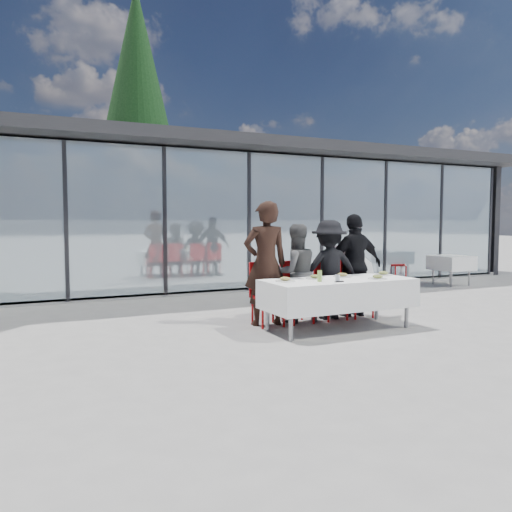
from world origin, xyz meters
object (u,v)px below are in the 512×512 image
(diner_d, at_px, (355,265))
(dining_table, at_px, (338,293))
(spare_table_right, at_px, (451,263))
(juice_bottle, at_px, (320,276))
(spare_chair_b, at_px, (346,265))
(folded_eyeglasses, at_px, (339,282))
(plate_extra, at_px, (378,278))
(diner_chair_b, at_px, (295,288))
(diner_chair_c, at_px, (329,286))
(diner_chair_a, at_px, (265,290))
(conifer_tree, at_px, (137,105))
(diner_a, at_px, (266,263))
(spare_chair_a, at_px, (393,261))
(plate_b, at_px, (315,277))
(lounger, at_px, (376,276))
(plate_d, at_px, (383,274))
(diner_c, at_px, (329,270))
(plate_c, at_px, (342,276))
(diner_b, at_px, (295,273))
(diner_chair_d, at_px, (355,284))

(diner_d, bearing_deg, dining_table, 43.06)
(diner_d, distance_m, spare_table_right, 5.25)
(juice_bottle, relative_size, spare_chair_b, 0.17)
(spare_chair_b, bearing_deg, folded_eyeglasses, -126.62)
(plate_extra, bearing_deg, diner_chair_b, 129.58)
(juice_bottle, bearing_deg, diner_d, 34.95)
(diner_chair_c, bearing_deg, plate_extra, -79.22)
(diner_chair_a, relative_size, juice_bottle, 5.99)
(plate_extra, xyz_separation_m, conifer_tree, (-0.60, 13.42, 5.21))
(folded_eyeglasses, bearing_deg, dining_table, 57.03)
(dining_table, bearing_deg, diner_d, 41.23)
(diner_chair_a, bearing_deg, diner_a, -90.00)
(diner_d, xyz_separation_m, spare_chair_a, (3.88, 3.56, -0.33))
(diner_chair_b, bearing_deg, juice_bottle, -97.53)
(folded_eyeglasses, bearing_deg, plate_b, 102.94)
(dining_table, xyz_separation_m, spare_table_right, (5.55, 3.08, 0.02))
(plate_extra, distance_m, lounger, 5.12)
(diner_chair_c, height_order, plate_b, diner_chair_c)
(plate_d, xyz_separation_m, conifer_tree, (-1.02, 13.04, 5.21))
(diner_chair_c, relative_size, lounger, 0.68)
(diner_chair_c, xyz_separation_m, juice_bottle, (-0.75, -0.89, 0.29))
(diner_chair_a, distance_m, folded_eyeglasses, 1.25)
(diner_c, xyz_separation_m, plate_c, (-0.13, -0.56, -0.04))
(diner_b, bearing_deg, diner_chair_b, -83.37)
(spare_chair_a, bearing_deg, spare_chair_b, -170.45)
(lounger, bearing_deg, spare_table_right, -19.40)
(lounger, bearing_deg, juice_bottle, -136.91)
(plate_d, bearing_deg, plate_extra, -138.04)
(diner_c, relative_size, diner_chair_c, 1.67)
(diner_chair_d, distance_m, conifer_tree, 13.59)
(diner_chair_d, bearing_deg, plate_b, -152.96)
(diner_b, xyz_separation_m, diner_chair_b, (-0.00, 0.00, -0.24))
(plate_b, relative_size, juice_bottle, 1.73)
(diner_chair_a, distance_m, plate_b, 0.83)
(dining_table, relative_size, spare_table_right, 2.63)
(diner_d, bearing_deg, plate_b, 28.82)
(diner_chair_a, relative_size, diner_d, 0.56)
(diner_chair_b, distance_m, juice_bottle, 0.95)
(diner_chair_c, bearing_deg, juice_bottle, -130.19)
(diner_b, relative_size, juice_bottle, 9.61)
(diner_chair_c, bearing_deg, diner_b, -179.85)
(diner_b, relative_size, diner_chair_c, 1.60)
(diner_a, distance_m, juice_bottle, 0.99)
(diner_chair_c, xyz_separation_m, spare_chair_b, (2.68, 3.27, 0.00))
(juice_bottle, bearing_deg, conifer_tree, 88.52)
(lounger, bearing_deg, spare_chair_a, 29.88)
(diner_b, relative_size, folded_eyeglasses, 11.17)
(diner_b, xyz_separation_m, lounger, (4.02, 2.98, -0.52))
(juice_bottle, xyz_separation_m, folded_eyeglasses, (0.22, -0.16, -0.07))
(diner_d, distance_m, plate_extra, 1.05)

